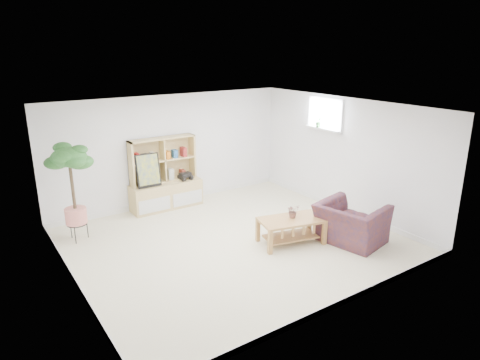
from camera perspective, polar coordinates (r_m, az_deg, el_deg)
floor at (r=7.80m, az=-0.82°, el=-8.18°), size 5.50×5.00×0.01m
ceiling at (r=7.10m, az=-0.91°, el=9.57°), size 5.50×5.00×0.01m
walls at (r=7.36m, az=-0.86°, el=0.28°), size 5.51×5.01×2.40m
baseboard at (r=7.78m, az=-0.82°, el=-7.85°), size 5.50×5.00×0.10m
window at (r=9.34m, az=11.32°, el=8.66°), size 0.10×0.98×0.68m
window_sill at (r=9.35m, az=10.94°, el=6.70°), size 0.14×1.00×0.04m
storage_unit at (r=9.25m, az=-9.92°, el=0.83°), size 1.54×0.52×1.54m
poster at (r=8.99m, az=-12.16°, el=1.25°), size 0.51×0.12×0.70m
toy_truck at (r=9.39m, az=-7.30°, el=0.56°), size 0.37×0.27×0.18m
coffee_table at (r=7.71m, az=6.79°, el=-6.75°), size 1.23×0.86×0.46m
table_plant at (r=7.64m, az=7.07°, el=-4.13°), size 0.25×0.22×0.24m
floor_tree at (r=8.07m, az=-21.35°, el=-1.66°), size 0.66×0.66×1.79m
armchair at (r=7.86m, az=14.60°, el=-5.29°), size 1.17×1.28×0.82m
sill_plant at (r=9.42m, az=10.40°, el=7.66°), size 0.15×0.13×0.23m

